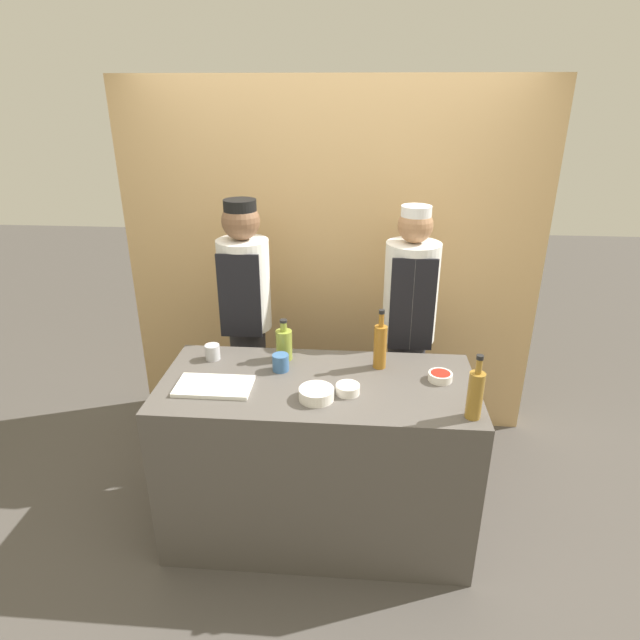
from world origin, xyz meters
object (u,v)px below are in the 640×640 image
(sauce_bowl_white, at_px, (348,389))
(cutting_board, at_px, (214,386))
(bottle_oil, at_px, (284,344))
(chef_left, at_px, (247,323))
(sauce_bowl_red, at_px, (440,376))
(cup_steel, at_px, (213,352))
(bottle_amber, at_px, (380,345))
(cup_blue, at_px, (281,363))
(bottle_vinegar, at_px, (475,394))
(sauce_bowl_brown, at_px, (316,393))
(chef_right, at_px, (408,332))

(sauce_bowl_white, bearing_deg, cutting_board, -179.87)
(bottle_oil, distance_m, chef_left, 0.51)
(sauce_bowl_red, bearing_deg, cup_steel, 173.41)
(sauce_bowl_white, height_order, bottle_amber, bottle_amber)
(bottle_oil, bearing_deg, cup_blue, -90.22)
(cutting_board, height_order, bottle_amber, bottle_amber)
(bottle_oil, bearing_deg, bottle_amber, -6.05)
(sauce_bowl_white, relative_size, bottle_oil, 0.50)
(bottle_vinegar, bearing_deg, cup_steel, 160.49)
(sauce_bowl_red, relative_size, sauce_bowl_brown, 0.73)
(chef_right, bearing_deg, cup_blue, -142.27)
(sauce_bowl_white, distance_m, sauce_bowl_brown, 0.16)
(sauce_bowl_brown, relative_size, bottle_amber, 0.51)
(sauce_bowl_brown, xyz_separation_m, bottle_amber, (0.31, 0.35, 0.10))
(sauce_bowl_brown, bearing_deg, chef_right, 58.91)
(cup_blue, height_order, chef_left, chef_left)
(sauce_bowl_brown, xyz_separation_m, chef_right, (0.49, 0.82, -0.03))
(bottle_vinegar, bearing_deg, chef_left, 143.22)
(bottle_amber, xyz_separation_m, chef_right, (0.19, 0.47, -0.13))
(sauce_bowl_red, xyz_separation_m, bottle_amber, (-0.31, 0.12, 0.11))
(bottle_amber, relative_size, chef_left, 0.19)
(sauce_bowl_brown, bearing_deg, sauce_bowl_white, 23.56)
(sauce_bowl_brown, bearing_deg, cup_blue, 127.94)
(cup_blue, bearing_deg, chef_left, 118.44)
(cup_blue, height_order, chef_right, chef_right)
(sauce_bowl_red, height_order, chef_left, chef_left)
(bottle_vinegar, bearing_deg, cutting_board, 172.60)
(sauce_bowl_white, bearing_deg, chef_right, 65.37)
(bottle_vinegar, xyz_separation_m, chef_right, (-0.22, 0.92, -0.12))
(sauce_bowl_red, height_order, bottle_amber, bottle_amber)
(chef_right, bearing_deg, cutting_board, -143.20)
(bottle_amber, distance_m, chef_right, 0.52)
(bottle_oil, xyz_separation_m, cup_blue, (-0.00, -0.13, -0.05))
(sauce_bowl_brown, height_order, cutting_board, sauce_bowl_brown)
(chef_right, bearing_deg, sauce_bowl_brown, -121.09)
(cutting_board, relative_size, cup_steel, 4.45)
(bottle_vinegar, distance_m, cup_steel, 1.41)
(bottle_oil, relative_size, cup_blue, 2.58)
(sauce_bowl_brown, relative_size, cup_blue, 1.87)
(sauce_bowl_brown, height_order, cup_blue, cup_blue)
(bottle_amber, bearing_deg, sauce_bowl_white, -119.24)
(chef_left, bearing_deg, sauce_bowl_white, -48.98)
(bottle_oil, distance_m, chef_right, 0.82)
(chef_left, bearing_deg, sauce_bowl_red, -27.69)
(cup_blue, xyz_separation_m, chef_right, (0.71, 0.55, -0.04))
(sauce_bowl_white, distance_m, bottle_amber, 0.34)
(bottle_vinegar, xyz_separation_m, bottle_amber, (-0.41, 0.45, 0.01))
(sauce_bowl_brown, bearing_deg, cutting_board, 173.06)
(sauce_bowl_white, xyz_separation_m, bottle_amber, (0.16, 0.29, 0.10))
(sauce_bowl_white, distance_m, bottle_vinegar, 0.60)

